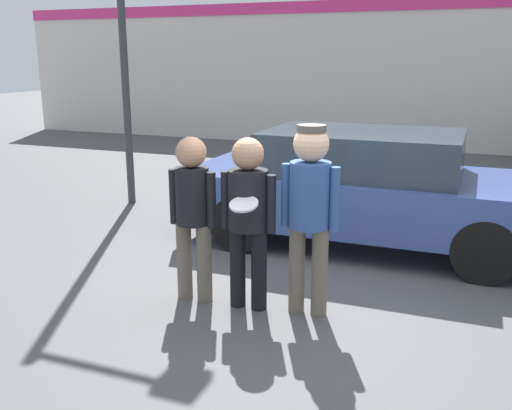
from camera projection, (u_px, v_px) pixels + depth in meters
ground_plane at (294, 302)px, 5.65m from camera, size 56.00×56.00×0.00m
storefront_building at (419, 75)px, 14.37m from camera, size 24.00×0.22×3.76m
person_left at (193, 206)px, 5.48m from camera, size 0.49×0.32×1.63m
person_middle_with_frisbee at (248, 209)px, 5.29m from camera, size 0.54×0.58×1.65m
person_right at (310, 202)px, 5.14m from camera, size 0.54×0.37×1.78m
parked_car_near at (366, 187)px, 7.22m from camera, size 4.58×1.92×1.46m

